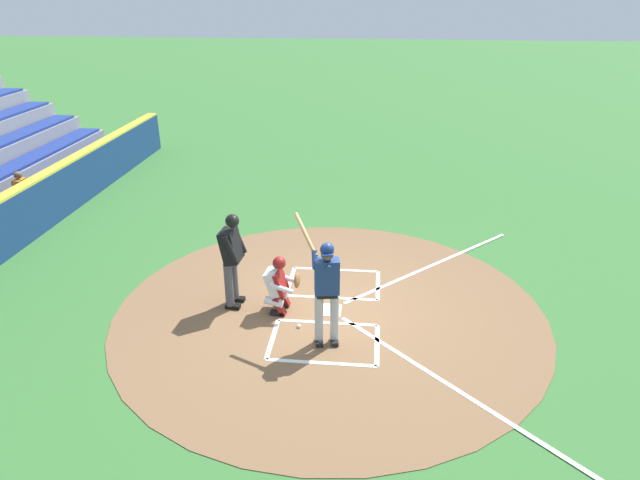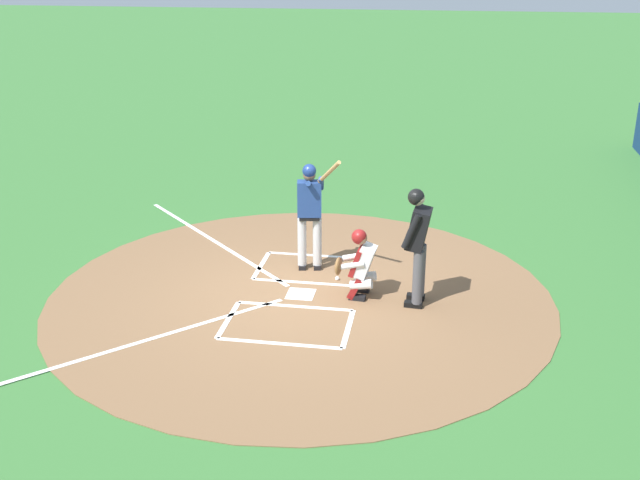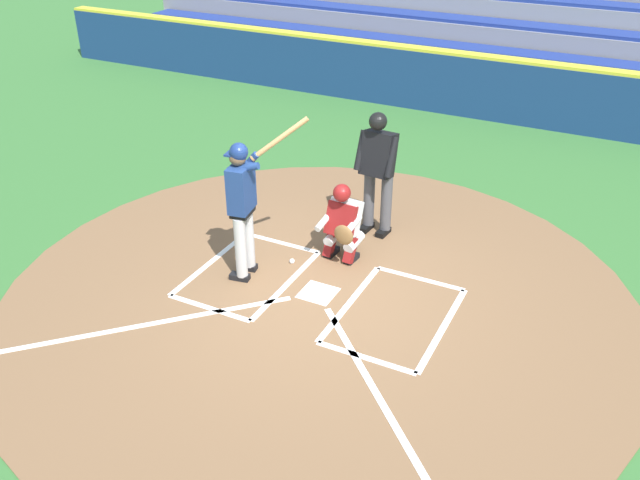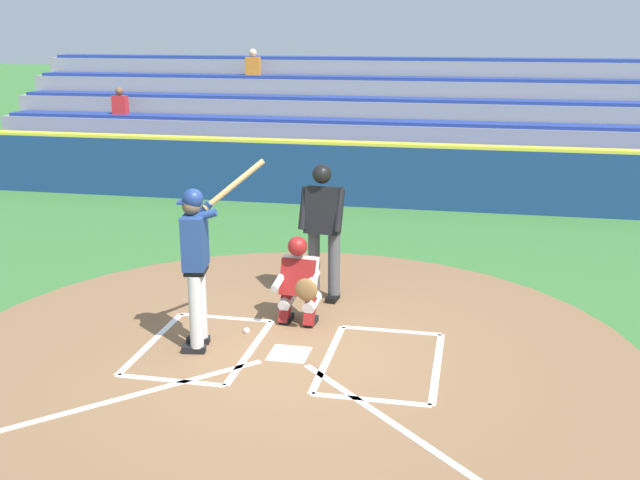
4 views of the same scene
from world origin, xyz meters
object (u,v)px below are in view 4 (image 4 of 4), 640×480
at_px(catcher, 299,279).
at_px(batter, 197,257).
at_px(plate_umpire, 323,223).
at_px(baseball, 247,331).

bearing_deg(catcher, batter, 45.21).
relative_size(batter, plate_umpire, 1.14).
height_order(batter, baseball, batter).
xyz_separation_m(plate_umpire, baseball, (0.67, 1.32, -1.04)).
relative_size(plate_umpire, baseball, 25.20).
xyz_separation_m(catcher, plate_umpire, (-0.12, -0.89, 0.49)).
distance_m(plate_umpire, baseball, 1.81).
height_order(plate_umpire, baseball, plate_umpire).
distance_m(catcher, plate_umpire, 1.02).
relative_size(catcher, plate_umpire, 0.61).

